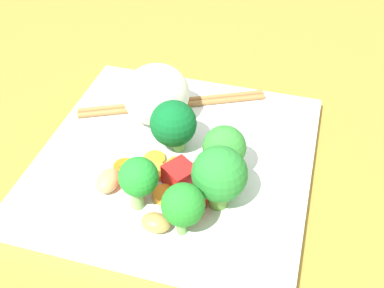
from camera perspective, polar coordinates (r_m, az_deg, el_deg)
The scene contains 19 objects.
ground_plane at distance 52.57cm, azimuth -1.89°, elevation -3.32°, with size 110.00×110.00×2.00cm, color #A38232.
square_plate at distance 51.35cm, azimuth -1.94°, elevation -1.95°, with size 28.30×28.30×1.49cm, color white.
rice_mound at distance 53.57cm, azimuth -4.28°, elevation 5.92°, with size 7.49×7.00×6.85cm, color white.
broccoli_floret_0 at distance 41.60cm, azimuth -1.08°, elevation -7.31°, with size 3.88×3.88×5.37cm.
broccoli_floret_1 at distance 43.56cm, azimuth 3.28°, elevation -3.72°, with size 5.19×5.19×6.57cm.
broccoli_floret_2 at distance 49.62cm, azimuth -2.24°, elevation 2.39°, with size 4.92×4.92×5.87cm.
broccoli_floret_3 at distance 46.42cm, azimuth 3.87°, elevation -0.48°, with size 4.30×4.30×5.87cm.
broccoli_floret_4 at distance 43.67cm, azimuth -6.40°, elevation -4.08°, with size 3.71×3.71×5.69cm.
carrot_slice_0 at distance 49.02cm, azimuth -1.76°, elevation -2.74°, with size 2.45×2.45×0.76cm, color orange.
carrot_slice_1 at distance 48.73cm, azimuth -4.34°, elevation -3.29°, with size 2.29×2.29×0.66cm, color orange.
carrot_slice_2 at distance 49.65cm, azimuth -8.00°, elevation -2.75°, with size 2.37×2.37×0.48cm, color orange.
carrot_slice_3 at distance 46.44cm, azimuth -3.24°, elevation -6.07°, with size 2.30×2.30×0.74cm, color orange.
carrot_slice_4 at distance 50.26cm, azimuth -4.50°, elevation -1.77°, with size 2.29×2.29×0.41cm, color orange.
pepper_chunk_0 at distance 44.91cm, azimuth -0.07°, elevation -7.15°, with size 2.31×2.27×1.79cm, color red.
pepper_chunk_1 at distance 47.04cm, azimuth -1.45°, elevation -3.79°, with size 2.68×2.72×2.32cm, color red.
pepper_chunk_2 at distance 47.30cm, azimuth -6.50°, elevation -3.94°, with size 2.58×2.44×2.17cm, color red.
chicken_piece_0 at distance 47.58cm, azimuth -9.95°, elevation -4.33°, with size 3.04×2.18×1.87cm, color tan.
chicken_piece_1 at distance 43.73cm, azimuth -4.35°, elevation -9.34°, with size 2.76×2.05×1.61cm, color tan.
chopstick_pair at distance 57.21cm, azimuth -2.33°, elevation 4.83°, with size 20.67×11.24×0.68cm.
Camera 1 is at (-12.30, 34.90, 36.34)cm, focal length 44.77 mm.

